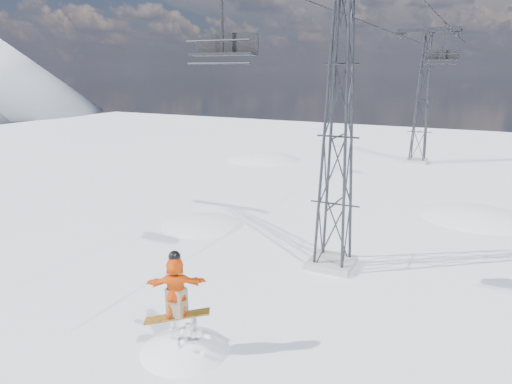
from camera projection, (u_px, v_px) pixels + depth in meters
ground at (217, 367)px, 12.72m from camera, size 120.00×120.00×0.00m
snow_terrain at (309, 303)px, 35.61m from camera, size 39.00×37.00×22.00m
lift_tower_near at (338, 137)px, 17.87m from camera, size 5.20×1.80×11.43m
lift_tower_far at (422, 100)px, 39.46m from camera, size 5.20×1.80×11.43m
haul_cables at (400, 20)px, 26.40m from camera, size 4.46×51.00×0.06m
lift_chair_near at (224, 46)px, 13.70m from camera, size 2.15×0.62×2.67m
lift_chair_mid at (442, 56)px, 28.43m from camera, size 2.02×0.58×2.50m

